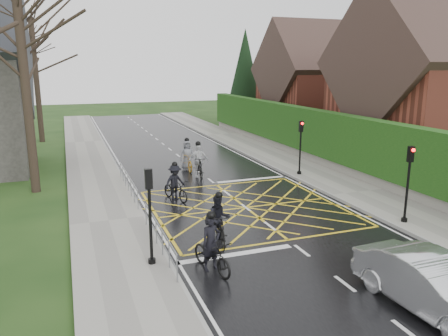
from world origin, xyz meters
TOP-DOWN VIEW (x-y plane):
  - ground at (0.00, 0.00)m, footprint 120.00×120.00m
  - road at (0.00, 0.00)m, footprint 9.00×80.00m
  - sidewalk_right at (6.00, 0.00)m, footprint 3.00×80.00m
  - sidewalk_left at (-6.00, 0.00)m, footprint 3.00×80.00m
  - stone_wall at (7.75, 6.00)m, footprint 0.50×38.00m
  - hedge at (7.75, 6.00)m, footprint 0.90×38.00m
  - house_near at (14.75, 4.00)m, footprint 11.80×9.80m
  - house_far at (14.75, 18.00)m, footprint 9.80×8.80m
  - conifer at (10.75, 26.00)m, footprint 4.60×4.60m
  - tree_near at (-9.00, 6.00)m, footprint 9.24×9.24m
  - tree_mid at (-10.00, 14.00)m, footprint 10.08×10.08m
  - tree_far at (-9.30, 22.00)m, footprint 8.40×8.40m
  - railing_south at (-4.65, -3.50)m, footprint 0.05×5.04m
  - railing_north at (-4.65, 4.00)m, footprint 0.05×6.04m
  - traffic_light_ne at (5.10, 4.20)m, footprint 0.24×0.31m
  - traffic_light_se at (5.10, -4.20)m, footprint 0.24×0.31m
  - traffic_light_sw at (-5.10, -4.50)m, footprint 0.24×0.31m
  - cyclist_rear at (-3.38, -5.34)m, footprint 1.18×2.09m
  - cyclist_back at (-2.40, -3.25)m, footprint 0.93×1.93m
  - cyclist_mid at (-2.67, 2.25)m, footprint 1.28×2.02m
  - cyclist_front at (-0.41, 5.96)m, footprint 1.17×2.15m
  - cyclist_lead at (-0.53, 7.92)m, footprint 0.91×2.08m
  - car at (1.21, -9.48)m, footprint 1.84×4.58m

SIDE VIEW (x-z plane):
  - ground at x=0.00m, z-range 0.00..0.00m
  - road at x=0.00m, z-range 0.00..0.01m
  - sidewalk_right at x=6.00m, z-range 0.00..0.15m
  - sidewalk_left at x=-6.00m, z-range 0.00..0.15m
  - stone_wall at x=7.75m, z-range 0.00..0.70m
  - cyclist_rear at x=-3.38m, z-range -0.34..1.59m
  - cyclist_mid at x=-2.67m, z-range -0.25..1.60m
  - cyclist_lead at x=-0.53m, z-range -0.31..1.69m
  - cyclist_back at x=-2.40m, z-range -0.23..1.65m
  - car at x=1.21m, z-range 0.00..1.48m
  - cyclist_front at x=-0.41m, z-range -0.27..1.82m
  - railing_south at x=-4.65m, z-range 0.27..1.29m
  - railing_north at x=-4.65m, z-range 0.27..1.30m
  - traffic_light_ne at x=5.10m, z-range 0.06..3.27m
  - traffic_light_se at x=5.10m, z-range 0.06..3.27m
  - traffic_light_sw at x=-5.10m, z-range 0.06..3.27m
  - hedge at x=7.75m, z-range 0.70..3.50m
  - house_far at x=14.75m, z-range -0.79..9.51m
  - house_near at x=14.75m, z-range -0.92..10.38m
  - conifer at x=10.75m, z-range -0.01..9.99m
  - tree_far at x=-9.30m, z-range 1.99..12.39m
  - tree_near at x=-9.00m, z-range 2.19..13.63m
  - tree_mid at x=-10.00m, z-range 2.39..14.87m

